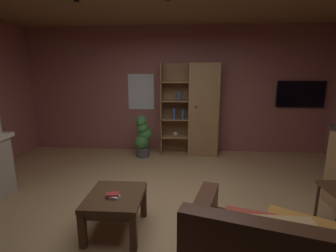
{
  "coord_description": "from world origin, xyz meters",
  "views": [
    {
      "loc": [
        0.22,
        -2.79,
        1.74
      ],
      "look_at": [
        0.0,
        0.4,
        1.05
      ],
      "focal_mm": 26.26,
      "sensor_mm": 36.0,
      "label": 1
    }
  ],
  "objects_px": {
    "wall_mounted_tv": "(301,94)",
    "table_book_1": "(112,194)",
    "coffee_table": "(115,202)",
    "potted_floor_plant": "(143,136)",
    "bookshelf_cabinet": "(199,110)",
    "table_book_0": "(114,197)"
  },
  "relations": [
    {
      "from": "wall_mounted_tv",
      "to": "bookshelf_cabinet",
      "type": "bearing_deg",
      "value": -174.38
    },
    {
      "from": "bookshelf_cabinet",
      "to": "table_book_0",
      "type": "xyz_separation_m",
      "value": [
        -1.04,
        -2.85,
        -0.51
      ]
    },
    {
      "from": "coffee_table",
      "to": "potted_floor_plant",
      "type": "xyz_separation_m",
      "value": [
        -0.12,
        2.5,
        0.09
      ]
    },
    {
      "from": "wall_mounted_tv",
      "to": "coffee_table",
      "type": "bearing_deg",
      "value": -136.92
    },
    {
      "from": "bookshelf_cabinet",
      "to": "table_book_1",
      "type": "xyz_separation_m",
      "value": [
        -1.06,
        -2.84,
        -0.49
      ]
    },
    {
      "from": "wall_mounted_tv",
      "to": "potted_floor_plant",
      "type": "bearing_deg",
      "value": -171.69
    },
    {
      "from": "bookshelf_cabinet",
      "to": "coffee_table",
      "type": "height_order",
      "value": "bookshelf_cabinet"
    },
    {
      "from": "potted_floor_plant",
      "to": "bookshelf_cabinet",
      "type": "bearing_deg",
      "value": 13.1
    },
    {
      "from": "table_book_0",
      "to": "potted_floor_plant",
      "type": "xyz_separation_m",
      "value": [
        -0.14,
        2.58,
        -0.01
      ]
    },
    {
      "from": "table_book_1",
      "to": "potted_floor_plant",
      "type": "height_order",
      "value": "potted_floor_plant"
    },
    {
      "from": "coffee_table",
      "to": "potted_floor_plant",
      "type": "bearing_deg",
      "value": 92.82
    },
    {
      "from": "wall_mounted_tv",
      "to": "table_book_1",
      "type": "bearing_deg",
      "value": -136.38
    },
    {
      "from": "bookshelf_cabinet",
      "to": "wall_mounted_tv",
      "type": "distance_m",
      "value": 2.18
    },
    {
      "from": "coffee_table",
      "to": "table_book_0",
      "type": "height_order",
      "value": "table_book_0"
    },
    {
      "from": "coffee_table",
      "to": "potted_floor_plant",
      "type": "distance_m",
      "value": 2.5
    },
    {
      "from": "table_book_1",
      "to": "wall_mounted_tv",
      "type": "bearing_deg",
      "value": 43.62
    },
    {
      "from": "potted_floor_plant",
      "to": "wall_mounted_tv",
      "type": "relative_size",
      "value": 0.89
    },
    {
      "from": "bookshelf_cabinet",
      "to": "wall_mounted_tv",
      "type": "xyz_separation_m",
      "value": [
        2.14,
        0.21,
        0.34
      ]
    },
    {
      "from": "coffee_table",
      "to": "table_book_0",
      "type": "relative_size",
      "value": 6.11
    },
    {
      "from": "table_book_0",
      "to": "table_book_1",
      "type": "xyz_separation_m",
      "value": [
        -0.02,
        0.01,
        0.02
      ]
    },
    {
      "from": "coffee_table",
      "to": "wall_mounted_tv",
      "type": "height_order",
      "value": "wall_mounted_tv"
    },
    {
      "from": "coffee_table",
      "to": "table_book_0",
      "type": "bearing_deg",
      "value": -80.7
    }
  ]
}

